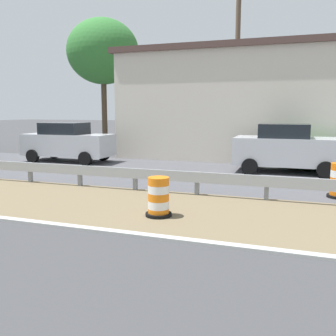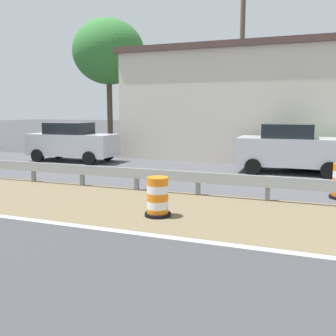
% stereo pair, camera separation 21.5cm
% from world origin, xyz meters
% --- Properties ---
extents(traffic_barrel_close, '(0.63, 0.63, 0.95)m').
position_xyz_m(traffic_barrel_close, '(0.21, 9.72, 0.42)').
color(traffic_barrel_close, orange).
rests_on(traffic_barrel_close, ground).
extents(car_trailing_near_lane, '(2.23, 4.28, 1.99)m').
position_xyz_m(car_trailing_near_lane, '(8.06, 7.11, 1.00)').
color(car_trailing_near_lane, silver).
rests_on(car_trailing_near_lane, ground).
extents(car_mid_far_lane, '(2.02, 4.46, 1.93)m').
position_xyz_m(car_mid_far_lane, '(7.89, 17.49, 0.97)').
color(car_mid_far_lane, silver).
rests_on(car_mid_far_lane, ground).
extents(roadside_shop_near, '(9.21, 11.92, 5.71)m').
position_xyz_m(roadside_shop_near, '(14.32, 10.15, 2.87)').
color(roadside_shop_near, beige).
rests_on(roadside_shop_near, ground).
extents(utility_pole_near, '(0.24, 1.80, 8.49)m').
position_xyz_m(utility_pole_near, '(10.99, 9.73, 4.41)').
color(utility_pole_near, brown).
rests_on(utility_pole_near, ground).
extents(bush_roadside, '(3.13, 3.13, 1.37)m').
position_xyz_m(bush_roadside, '(9.04, 6.15, 0.69)').
color(bush_roadside, '#1E4C23').
rests_on(bush_roadside, ground).
extents(tree_roadside, '(4.69, 4.69, 8.45)m').
position_xyz_m(tree_roadside, '(14.68, 19.15, 6.31)').
color(tree_roadside, '#4C3D2D').
rests_on(tree_roadside, ground).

